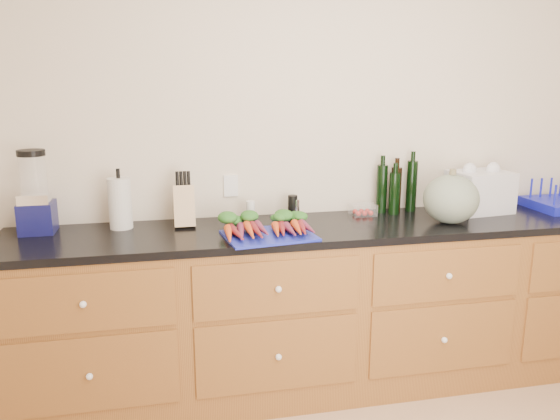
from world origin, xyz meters
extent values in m
cube|color=beige|center=(0.00, 1.62, 1.30)|extent=(4.10, 0.05, 2.60)
cube|color=brown|center=(0.00, 1.30, 0.45)|extent=(3.60, 0.60, 0.90)
cube|color=brown|center=(-1.35, 0.99, 0.72)|extent=(0.82, 0.01, 0.28)
sphere|color=white|center=(-1.35, 0.98, 0.72)|extent=(0.03, 0.03, 0.03)
cube|color=brown|center=(-1.35, 0.99, 0.36)|extent=(0.82, 0.01, 0.38)
sphere|color=white|center=(-1.35, 0.98, 0.36)|extent=(0.03, 0.03, 0.03)
cube|color=brown|center=(-0.45, 0.99, 0.72)|extent=(0.82, 0.01, 0.28)
sphere|color=white|center=(-0.45, 0.98, 0.72)|extent=(0.03, 0.03, 0.03)
cube|color=brown|center=(-0.45, 0.99, 0.36)|extent=(0.82, 0.01, 0.38)
sphere|color=white|center=(-0.45, 0.98, 0.36)|extent=(0.03, 0.03, 0.03)
cube|color=brown|center=(0.45, 0.99, 0.72)|extent=(0.82, 0.01, 0.28)
sphere|color=white|center=(0.45, 0.98, 0.72)|extent=(0.03, 0.03, 0.03)
cube|color=brown|center=(0.45, 0.99, 0.36)|extent=(0.82, 0.01, 0.38)
sphere|color=white|center=(0.45, 0.98, 0.36)|extent=(0.03, 0.03, 0.03)
cube|color=black|center=(0.00, 1.30, 0.92)|extent=(3.64, 0.62, 0.04)
cube|color=#1823A9|center=(-0.47, 1.14, 0.95)|extent=(0.48, 0.39, 0.01)
cone|color=#E54C1A|center=(-0.67, 1.12, 0.97)|extent=(0.04, 0.21, 0.04)
cone|color=maroon|center=(-0.63, 1.12, 0.97)|extent=(0.04, 0.21, 0.04)
cone|color=maroon|center=(-0.60, 1.12, 0.97)|extent=(0.04, 0.21, 0.04)
cone|color=#E54C1A|center=(-0.57, 1.12, 0.97)|extent=(0.04, 0.21, 0.04)
cone|color=maroon|center=(-0.53, 1.12, 0.97)|extent=(0.04, 0.21, 0.04)
cone|color=maroon|center=(-0.50, 1.12, 0.97)|extent=(0.04, 0.21, 0.04)
ellipsoid|color=#23571D|center=(-0.58, 1.28, 0.98)|extent=(0.21, 0.13, 0.06)
cone|color=#E54C1A|center=(-0.43, 1.12, 0.97)|extent=(0.04, 0.21, 0.04)
cone|color=maroon|center=(-0.40, 1.12, 0.97)|extent=(0.04, 0.21, 0.04)
cone|color=maroon|center=(-0.37, 1.12, 0.97)|extent=(0.04, 0.21, 0.04)
cone|color=#E54C1A|center=(-0.33, 1.12, 0.97)|extent=(0.04, 0.21, 0.04)
cone|color=maroon|center=(-0.30, 1.12, 0.97)|extent=(0.04, 0.21, 0.04)
cone|color=maroon|center=(-0.26, 1.12, 0.97)|extent=(0.04, 0.21, 0.04)
ellipsoid|color=#23571D|center=(-0.35, 1.28, 0.98)|extent=(0.21, 0.13, 0.06)
ellipsoid|color=#606E5C|center=(0.56, 1.20, 1.07)|extent=(0.30, 0.30, 0.27)
cube|color=#10114C|center=(-1.61, 1.46, 1.02)|extent=(0.17, 0.17, 0.16)
cube|color=silver|center=(-1.61, 1.43, 1.12)|extent=(0.15, 0.10, 0.05)
cylinder|color=white|center=(-1.61, 1.46, 1.23)|extent=(0.13, 0.13, 0.22)
cylinder|color=black|center=(-1.61, 1.46, 1.35)|extent=(0.14, 0.14, 0.03)
cylinder|color=silver|center=(-1.20, 1.46, 1.07)|extent=(0.12, 0.12, 0.27)
cube|color=tan|center=(-0.87, 1.44, 1.05)|extent=(0.11, 0.11, 0.22)
cylinder|color=silver|center=(-0.51, 1.48, 1.00)|extent=(0.05, 0.05, 0.11)
cylinder|color=black|center=(-0.26, 1.48, 1.01)|extent=(0.05, 0.05, 0.13)
cylinder|color=white|center=(-0.25, 1.48, 1.00)|extent=(0.05, 0.05, 0.11)
cube|color=white|center=(0.15, 1.47, 0.97)|extent=(0.14, 0.11, 0.07)
cylinder|color=black|center=(0.28, 1.52, 1.08)|extent=(0.06, 0.06, 0.28)
cylinder|color=black|center=(0.38, 1.53, 1.07)|extent=(0.06, 0.06, 0.26)
cylinder|color=black|center=(0.47, 1.52, 1.09)|extent=(0.06, 0.06, 0.30)
cylinder|color=black|center=(0.34, 1.46, 1.06)|extent=(0.06, 0.06, 0.24)
camera|label=1|loc=(-0.95, -1.45, 1.70)|focal=35.00mm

